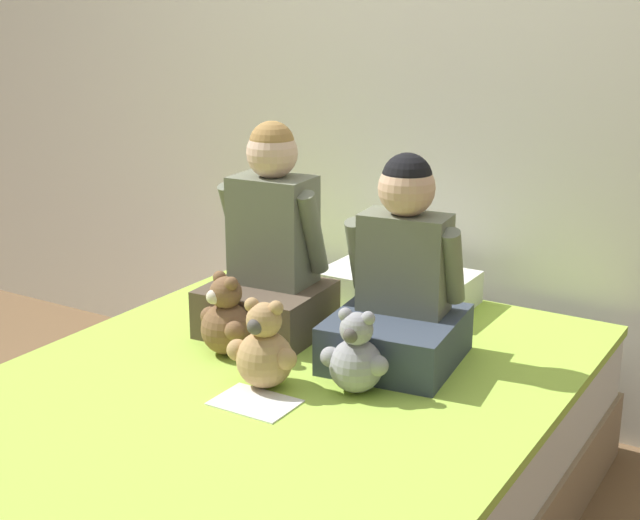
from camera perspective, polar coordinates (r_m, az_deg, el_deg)
name	(u,v)px	position (r m, az deg, el deg)	size (l,w,h in m)	color
wall_behind_bed	(443,58)	(3.15, 7.89, 12.69)	(8.00, 0.06, 2.50)	silver
bed	(268,461)	(2.52, -3.32, -12.71)	(1.46, 1.93, 0.45)	#997F60
child_on_left	(270,252)	(2.72, -3.22, 0.51)	(0.37, 0.34, 0.65)	brown
child_on_right	(401,286)	(2.51, 5.18, -1.70)	(0.39, 0.42, 0.59)	#384251
teddy_bear_held_by_left_child	(226,320)	(2.59, -6.03, -3.86)	(0.19, 0.15, 0.24)	brown
teddy_bear_held_by_right_child	(356,357)	(2.34, 2.31, -6.25)	(0.19, 0.14, 0.23)	#939399
teddy_bear_between_children	(264,350)	(2.37, -3.62, -5.79)	(0.20, 0.15, 0.24)	tan
pillow_at_headboard	(398,287)	(3.02, 4.99, -1.76)	(0.49, 0.32, 0.11)	white
sign_card	(255,403)	(2.31, -4.19, -9.08)	(0.21, 0.15, 0.00)	white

